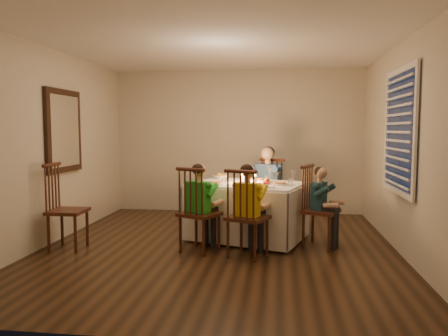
# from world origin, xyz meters

# --- Properties ---
(ground) EXTENTS (5.00, 5.00, 0.00)m
(ground) POSITION_xyz_m (0.00, 0.00, 0.00)
(ground) COLOR black
(ground) RESTS_ON ground
(wall_left) EXTENTS (0.02, 5.00, 2.60)m
(wall_left) POSITION_xyz_m (-2.25, 0.00, 1.30)
(wall_left) COLOR beige
(wall_left) RESTS_ON ground
(wall_right) EXTENTS (0.02, 5.00, 2.60)m
(wall_right) POSITION_xyz_m (2.25, 0.00, 1.30)
(wall_right) COLOR beige
(wall_right) RESTS_ON ground
(wall_back) EXTENTS (4.50, 0.02, 2.60)m
(wall_back) POSITION_xyz_m (0.00, 2.50, 1.30)
(wall_back) COLOR beige
(wall_back) RESTS_ON ground
(ceiling) EXTENTS (5.00, 5.00, 0.00)m
(ceiling) POSITION_xyz_m (0.00, 0.00, 2.60)
(ceiling) COLOR white
(ceiling) RESTS_ON wall_back
(dining_table) EXTENTS (1.76, 1.48, 0.75)m
(dining_table) POSITION_xyz_m (0.33, 0.52, 0.56)
(dining_table) COLOR silver
(dining_table) RESTS_ON ground
(chair_adult) EXTENTS (0.56, 0.55, 1.07)m
(chair_adult) POSITION_xyz_m (0.58, 1.26, 0.00)
(chair_adult) COLOR #3B1710
(chair_adult) RESTS_ON ground
(chair_near_left) EXTENTS (0.57, 0.56, 1.07)m
(chair_near_left) POSITION_xyz_m (-0.21, -0.18, 0.00)
(chair_near_left) COLOR #3B1710
(chair_near_left) RESTS_ON ground
(chair_near_right) EXTENTS (0.57, 0.56, 1.07)m
(chair_near_right) POSITION_xyz_m (0.40, -0.34, 0.00)
(chair_near_right) COLOR #3B1710
(chair_near_right) RESTS_ON ground
(chair_end) EXTENTS (0.56, 0.57, 1.07)m
(chair_end) POSITION_xyz_m (1.31, 0.21, 0.00)
(chair_end) COLOR #3B1710
(chair_end) RESTS_ON ground
(chair_extra) EXTENTS (0.45, 0.47, 1.10)m
(chair_extra) POSITION_xyz_m (-1.90, -0.27, 0.00)
(chair_extra) COLOR #3B1710
(chair_extra) RESTS_ON ground
(adult) EXTENTS (0.58, 0.56, 1.26)m
(adult) POSITION_xyz_m (0.58, 1.26, 0.00)
(adult) COLOR #31537C
(adult) RESTS_ON ground
(child_green) EXTENTS (0.48, 0.47, 1.10)m
(child_green) POSITION_xyz_m (-0.21, -0.18, 0.00)
(child_green) COLOR green
(child_green) RESTS_ON ground
(child_yellow) EXTENTS (0.49, 0.47, 1.12)m
(child_yellow) POSITION_xyz_m (0.40, -0.34, 0.00)
(child_yellow) COLOR yellow
(child_yellow) RESTS_ON ground
(child_teal) EXTENTS (0.42, 0.43, 1.04)m
(child_teal) POSITION_xyz_m (1.31, 0.21, 0.00)
(child_teal) COLOR #1A3A41
(child_teal) RESTS_ON ground
(setting_adult) EXTENTS (0.33, 0.33, 0.02)m
(setting_adult) POSITION_xyz_m (0.46, 0.82, 0.79)
(setting_adult) COLOR silver
(setting_adult) RESTS_ON dining_table
(setting_green) EXTENTS (0.33, 0.33, 0.02)m
(setting_green) POSITION_xyz_m (-0.09, 0.34, 0.79)
(setting_green) COLOR silver
(setting_green) RESTS_ON dining_table
(setting_yellow) EXTENTS (0.33, 0.33, 0.02)m
(setting_yellow) POSITION_xyz_m (0.54, 0.10, 0.79)
(setting_yellow) COLOR silver
(setting_yellow) RESTS_ON dining_table
(setting_teal) EXTENTS (0.33, 0.33, 0.02)m
(setting_teal) POSITION_xyz_m (0.78, 0.38, 0.79)
(setting_teal) COLOR silver
(setting_teal) RESTS_ON dining_table
(candle_left) EXTENTS (0.06, 0.06, 0.10)m
(candle_left) POSITION_xyz_m (0.26, 0.54, 0.83)
(candle_left) COLOR silver
(candle_left) RESTS_ON dining_table
(candle_right) EXTENTS (0.06, 0.06, 0.10)m
(candle_right) POSITION_xyz_m (0.44, 0.49, 0.83)
(candle_right) COLOR silver
(candle_right) RESTS_ON dining_table
(squash) EXTENTS (0.09, 0.09, 0.09)m
(squash) POSITION_xyz_m (-0.13, 0.99, 0.83)
(squash) COLOR #E1E73D
(squash) RESTS_ON dining_table
(orange_fruit) EXTENTS (0.08, 0.08, 0.08)m
(orange_fruit) POSITION_xyz_m (0.60, 0.49, 0.82)
(orange_fruit) COLOR #DA5712
(orange_fruit) RESTS_ON dining_table
(serving_bowl) EXTENTS (0.30, 0.30, 0.05)m
(serving_bowl) POSITION_xyz_m (-0.11, 1.00, 0.81)
(serving_bowl) COLOR silver
(serving_bowl) RESTS_ON dining_table
(wall_mirror) EXTENTS (0.06, 0.95, 1.15)m
(wall_mirror) POSITION_xyz_m (-2.22, 0.30, 1.50)
(wall_mirror) COLOR black
(wall_mirror) RESTS_ON wall_left
(window_blinds) EXTENTS (0.07, 1.34, 1.54)m
(window_blinds) POSITION_xyz_m (2.21, 0.10, 1.50)
(window_blinds) COLOR #0C1832
(window_blinds) RESTS_ON wall_right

